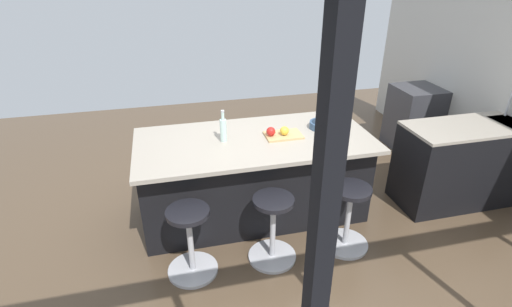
{
  "coord_description": "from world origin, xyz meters",
  "views": [
    {
      "loc": [
        0.85,
        3.27,
        2.5
      ],
      "look_at": [
        0.05,
        0.01,
        0.77
      ],
      "focal_mm": 27.23,
      "sensor_mm": 36.0,
      "label": 1
    }
  ],
  "objects_px": {
    "cutting_board": "(283,135)",
    "apple_red": "(271,132)",
    "stool_middle": "(273,231)",
    "water_bottle": "(223,129)",
    "kitchen_island": "(254,176)",
    "stool_near_camera": "(191,244)",
    "oven_range": "(414,118)",
    "stool_by_window": "(348,219)",
    "apple_yellow": "(284,131)",
    "fruit_bowl": "(322,125)"
  },
  "relations": [
    {
      "from": "cutting_board",
      "to": "apple_red",
      "type": "relative_size",
      "value": 4.05
    },
    {
      "from": "stool_middle",
      "to": "water_bottle",
      "type": "xyz_separation_m",
      "value": [
        0.3,
        -0.7,
        0.72
      ]
    },
    {
      "from": "kitchen_island",
      "to": "stool_middle",
      "type": "distance_m",
      "value": 0.74
    },
    {
      "from": "stool_near_camera",
      "to": "kitchen_island",
      "type": "bearing_deg",
      "value": -135.16
    },
    {
      "from": "oven_range",
      "to": "stool_near_camera",
      "type": "bearing_deg",
      "value": 28.26
    },
    {
      "from": "stool_by_window",
      "to": "apple_yellow",
      "type": "height_order",
      "value": "apple_yellow"
    },
    {
      "from": "cutting_board",
      "to": "stool_near_camera",
      "type": "bearing_deg",
      "value": 33.44
    },
    {
      "from": "apple_red",
      "to": "water_bottle",
      "type": "distance_m",
      "value": 0.46
    },
    {
      "from": "kitchen_island",
      "to": "cutting_board",
      "type": "bearing_deg",
      "value": 169.67
    },
    {
      "from": "stool_middle",
      "to": "water_bottle",
      "type": "height_order",
      "value": "water_bottle"
    },
    {
      "from": "cutting_board",
      "to": "apple_red",
      "type": "xyz_separation_m",
      "value": [
        0.13,
        0.0,
        0.05
      ]
    },
    {
      "from": "oven_range",
      "to": "apple_red",
      "type": "xyz_separation_m",
      "value": [
        2.42,
        1.11,
        0.53
      ]
    },
    {
      "from": "stool_by_window",
      "to": "stool_middle",
      "type": "bearing_deg",
      "value": 0.0
    },
    {
      "from": "kitchen_island",
      "to": "water_bottle",
      "type": "xyz_separation_m",
      "value": [
        0.3,
        0.03,
        0.57
      ]
    },
    {
      "from": "oven_range",
      "to": "kitchen_island",
      "type": "relative_size",
      "value": 0.38
    },
    {
      "from": "oven_range",
      "to": "apple_yellow",
      "type": "distance_m",
      "value": 2.6
    },
    {
      "from": "oven_range",
      "to": "kitchen_island",
      "type": "bearing_deg",
      "value": 22.24
    },
    {
      "from": "fruit_bowl",
      "to": "oven_range",
      "type": "bearing_deg",
      "value": -151.32
    },
    {
      "from": "apple_red",
      "to": "stool_by_window",
      "type": "bearing_deg",
      "value": 130.5
    },
    {
      "from": "kitchen_island",
      "to": "stool_middle",
      "type": "bearing_deg",
      "value": 90.0
    },
    {
      "from": "oven_range",
      "to": "stool_near_camera",
      "type": "distance_m",
      "value": 3.76
    },
    {
      "from": "kitchen_island",
      "to": "oven_range",
      "type": "bearing_deg",
      "value": -157.76
    },
    {
      "from": "stool_middle",
      "to": "stool_near_camera",
      "type": "height_order",
      "value": "same"
    },
    {
      "from": "oven_range",
      "to": "cutting_board",
      "type": "height_order",
      "value": "cutting_board"
    },
    {
      "from": "kitchen_island",
      "to": "stool_near_camera",
      "type": "bearing_deg",
      "value": 44.84
    },
    {
      "from": "stool_near_camera",
      "to": "fruit_bowl",
      "type": "distance_m",
      "value": 1.76
    },
    {
      "from": "oven_range",
      "to": "stool_by_window",
      "type": "distance_m",
      "value": 2.57
    },
    {
      "from": "stool_near_camera",
      "to": "stool_by_window",
      "type": "bearing_deg",
      "value": 180.0
    },
    {
      "from": "cutting_board",
      "to": "fruit_bowl",
      "type": "height_order",
      "value": "fruit_bowl"
    },
    {
      "from": "stool_by_window",
      "to": "stool_near_camera",
      "type": "distance_m",
      "value": 1.45
    },
    {
      "from": "apple_yellow",
      "to": "fruit_bowl",
      "type": "bearing_deg",
      "value": -165.76
    },
    {
      "from": "cutting_board",
      "to": "water_bottle",
      "type": "height_order",
      "value": "water_bottle"
    },
    {
      "from": "stool_near_camera",
      "to": "fruit_bowl",
      "type": "height_order",
      "value": "fruit_bowl"
    },
    {
      "from": "apple_yellow",
      "to": "apple_red",
      "type": "bearing_deg",
      "value": -5.2
    },
    {
      "from": "oven_range",
      "to": "cutting_board",
      "type": "xyz_separation_m",
      "value": [
        2.29,
        1.11,
        0.47
      ]
    },
    {
      "from": "apple_yellow",
      "to": "fruit_bowl",
      "type": "relative_size",
      "value": 0.35
    },
    {
      "from": "stool_middle",
      "to": "apple_red",
      "type": "height_order",
      "value": "apple_red"
    },
    {
      "from": "stool_near_camera",
      "to": "stool_middle",
      "type": "bearing_deg",
      "value": 180.0
    },
    {
      "from": "oven_range",
      "to": "stool_middle",
      "type": "distance_m",
      "value": 3.13
    },
    {
      "from": "kitchen_island",
      "to": "stool_near_camera",
      "type": "xyz_separation_m",
      "value": [
        0.73,
        0.72,
        -0.15
      ]
    },
    {
      "from": "stool_middle",
      "to": "stool_near_camera",
      "type": "bearing_deg",
      "value": 0.0
    },
    {
      "from": "kitchen_island",
      "to": "stool_by_window",
      "type": "relative_size",
      "value": 3.52
    },
    {
      "from": "stool_by_window",
      "to": "water_bottle",
      "type": "xyz_separation_m",
      "value": [
        1.03,
        -0.7,
        0.72
      ]
    },
    {
      "from": "stool_by_window",
      "to": "cutting_board",
      "type": "height_order",
      "value": "cutting_board"
    },
    {
      "from": "water_bottle",
      "to": "fruit_bowl",
      "type": "relative_size",
      "value": 1.26
    },
    {
      "from": "stool_near_camera",
      "to": "apple_yellow",
      "type": "relative_size",
      "value": 7.44
    },
    {
      "from": "oven_range",
      "to": "stool_by_window",
      "type": "height_order",
      "value": "oven_range"
    },
    {
      "from": "oven_range",
      "to": "cutting_board",
      "type": "relative_size",
      "value": 2.45
    },
    {
      "from": "apple_red",
      "to": "stool_near_camera",
      "type": "bearing_deg",
      "value": 36.96
    },
    {
      "from": "kitchen_island",
      "to": "water_bottle",
      "type": "bearing_deg",
      "value": 4.84
    }
  ]
}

